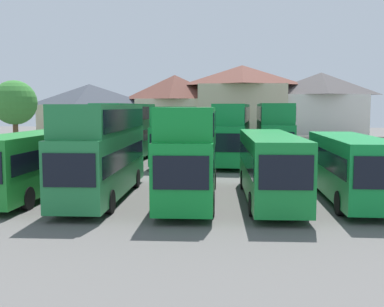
% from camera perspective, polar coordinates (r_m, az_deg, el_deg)
% --- Properties ---
extents(ground, '(140.00, 140.00, 0.00)m').
position_cam_1_polar(ground, '(42.58, 1.82, -0.83)').
color(ground, '#605E5B').
extents(depot_boundary_wall, '(56.00, 0.50, 1.80)m').
position_cam_1_polar(depot_boundary_wall, '(50.04, 2.33, 1.18)').
color(depot_boundary_wall, gray).
rests_on(depot_boundary_wall, ground).
extents(bus_1, '(2.77, 11.17, 3.44)m').
position_cam_1_polar(bus_1, '(26.83, -18.68, -0.77)').
color(bus_1, '#1E872E').
rests_on(bus_1, ground).
extents(bus_2, '(2.90, 11.40, 4.96)m').
position_cam_1_polar(bus_2, '(25.13, -10.76, 0.91)').
color(bus_2, '#237D40').
rests_on(bus_2, ground).
extents(bus_3, '(2.93, 11.58, 4.82)m').
position_cam_1_polar(bus_3, '(24.37, -0.23, 0.70)').
color(bus_3, '#118C31').
rests_on(bus_3, ground).
extents(bus_4, '(2.89, 11.38, 3.45)m').
position_cam_1_polar(bus_4, '(24.33, 9.42, -1.17)').
color(bus_4, '#168634').
rests_on(bus_4, ground).
extents(bus_5, '(2.67, 10.21, 3.34)m').
position_cam_1_polar(bus_5, '(25.17, 18.69, -1.30)').
color(bus_5, '#118B38').
rests_on(bus_5, ground).
extents(bus_6, '(3.30, 12.16, 5.11)m').
position_cam_1_polar(bus_6, '(41.07, -8.10, 2.90)').
color(bus_6, '#10823A').
rests_on(bus_6, ground).
extents(bus_7, '(2.86, 10.64, 4.86)m').
position_cam_1_polar(bus_7, '(40.01, -2.02, 2.68)').
color(bus_7, '#16873A').
rests_on(bus_7, ground).
extents(bus_8, '(3.23, 11.03, 5.08)m').
position_cam_1_polar(bus_8, '(39.60, 4.94, 2.80)').
color(bus_8, '#178440').
rests_on(bus_8, ground).
extents(bus_9, '(2.76, 10.27, 5.13)m').
position_cam_1_polar(bus_9, '(40.34, 9.94, 2.83)').
color(bus_9, '#147B39').
rests_on(bus_9, ground).
extents(house_terrace_left, '(11.08, 7.84, 7.61)m').
position_cam_1_polar(house_terrace_left, '(58.95, -12.33, 4.64)').
color(house_terrace_left, beige).
rests_on(house_terrace_left, ground).
extents(house_terrace_centre, '(8.94, 6.82, 8.66)m').
position_cam_1_polar(house_terrace_centre, '(56.87, -2.11, 5.28)').
color(house_terrace_centre, beige).
rests_on(house_terrace_centre, ground).
extents(house_terrace_right, '(10.44, 7.81, 9.72)m').
position_cam_1_polar(house_terrace_right, '(56.09, 6.09, 5.78)').
color(house_terrace_right, '#C6B293').
rests_on(house_terrace_right, ground).
extents(house_terrace_far_right, '(10.01, 7.00, 8.82)m').
position_cam_1_polar(house_terrace_far_right, '(57.05, 15.37, 5.16)').
color(house_terrace_far_right, silver).
rests_on(house_terrace_far_right, ground).
extents(tree_left_of_lot, '(4.59, 4.59, 7.58)m').
position_cam_1_polar(tree_left_of_lot, '(52.02, -20.79, 5.78)').
color(tree_left_of_lot, brown).
rests_on(tree_left_of_lot, ground).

